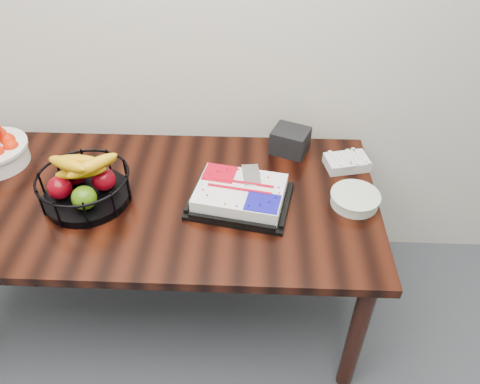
{
  "coord_description": "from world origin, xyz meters",
  "views": [
    {
      "loc": [
        0.4,
        0.56,
        2.01
      ],
      "look_at": [
        0.34,
        1.94,
        0.83
      ],
      "focal_mm": 35.0,
      "sensor_mm": 36.0,
      "label": 1
    }
  ],
  "objects_px": {
    "fruit_basket": "(84,184)",
    "plate_stack": "(355,199)",
    "table": "(161,211)",
    "napkin_box": "(290,141)",
    "cake_tray": "(240,195)"
  },
  "relations": [
    {
      "from": "table",
      "to": "napkin_box",
      "type": "bearing_deg",
      "value": 31.81
    },
    {
      "from": "fruit_basket",
      "to": "napkin_box",
      "type": "bearing_deg",
      "value": 24.36
    },
    {
      "from": "fruit_basket",
      "to": "napkin_box",
      "type": "height_order",
      "value": "fruit_basket"
    },
    {
      "from": "cake_tray",
      "to": "fruit_basket",
      "type": "xyz_separation_m",
      "value": [
        -0.62,
        -0.01,
        0.04
      ]
    },
    {
      "from": "table",
      "to": "napkin_box",
      "type": "relative_size",
      "value": 11.45
    },
    {
      "from": "plate_stack",
      "to": "cake_tray",
      "type": "bearing_deg",
      "value": -178.88
    },
    {
      "from": "fruit_basket",
      "to": "plate_stack",
      "type": "bearing_deg",
      "value": 1.01
    },
    {
      "from": "fruit_basket",
      "to": "plate_stack",
      "type": "xyz_separation_m",
      "value": [
        1.08,
        0.02,
        -0.06
      ]
    },
    {
      "from": "cake_tray",
      "to": "napkin_box",
      "type": "xyz_separation_m",
      "value": [
        0.21,
        0.37,
        0.02
      ]
    },
    {
      "from": "table",
      "to": "cake_tray",
      "type": "height_order",
      "value": "cake_tray"
    },
    {
      "from": "cake_tray",
      "to": "plate_stack",
      "type": "distance_m",
      "value": 0.46
    },
    {
      "from": "table",
      "to": "fruit_basket",
      "type": "distance_m",
      "value": 0.33
    },
    {
      "from": "table",
      "to": "fruit_basket",
      "type": "relative_size",
      "value": 4.9
    },
    {
      "from": "cake_tray",
      "to": "table",
      "type": "bearing_deg",
      "value": 175.85
    },
    {
      "from": "table",
      "to": "plate_stack",
      "type": "height_order",
      "value": "plate_stack"
    }
  ]
}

